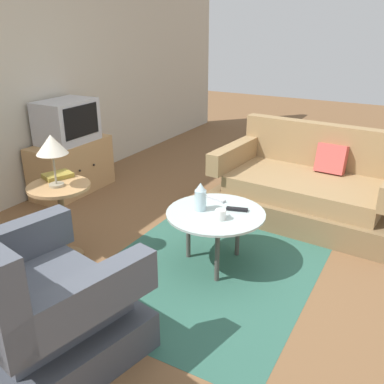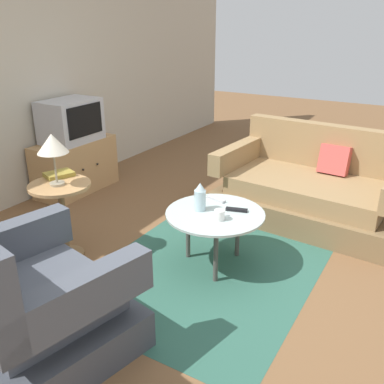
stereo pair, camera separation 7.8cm
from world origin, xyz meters
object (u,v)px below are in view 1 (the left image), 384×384
(book, at_px, (58,175))
(armchair, at_px, (36,309))
(coffee_table, at_px, (215,217))
(tv_remote_silver, at_px, (216,199))
(mug, at_px, (221,214))
(table_lamp, at_px, (52,146))
(tv_remote_dark, at_px, (237,209))
(couch, at_px, (309,189))
(television, at_px, (67,121))
(tv_stand, at_px, (72,167))
(side_table, at_px, (61,206))
(vase, at_px, (200,197))

(book, bearing_deg, armchair, -121.07)
(coffee_table, relative_size, tv_remote_silver, 4.19)
(book, bearing_deg, mug, -57.27)
(table_lamp, distance_m, mug, 1.36)
(tv_remote_dark, bearing_deg, couch, -119.24)
(coffee_table, relative_size, mug, 6.25)
(book, bearing_deg, tv_remote_silver, -41.91)
(armchair, bearing_deg, table_lamp, 139.81)
(coffee_table, relative_size, television, 1.24)
(television, bearing_deg, tv_stand, 90.00)
(television, relative_size, mug, 5.03)
(armchair, bearing_deg, television, 141.73)
(side_table, bearing_deg, table_lamp, -172.42)
(tv_remote_dark, bearing_deg, mug, 62.01)
(tv_stand, height_order, book, book)
(armchair, distance_m, tv_remote_silver, 1.65)
(table_lamp, bearing_deg, tv_remote_dark, -62.90)
(tv_remote_silver, bearing_deg, table_lamp, -128.46)
(coffee_table, xyz_separation_m, television, (0.63, 2.11, 0.40))
(armchair, distance_m, mug, 1.42)
(tv_stand, xyz_separation_m, mug, (-0.72, -2.20, 0.20))
(coffee_table, distance_m, side_table, 1.23)
(coffee_table, distance_m, book, 1.33)
(armchair, height_order, mug, armchair)
(mug, xyz_separation_m, tv_remote_dark, (0.20, -0.04, -0.03))
(couch, height_order, tv_remote_dark, couch)
(vase, bearing_deg, coffee_table, -81.47)
(coffee_table, xyz_separation_m, mug, (-0.09, -0.09, 0.08))
(side_table, distance_m, vase, 1.11)
(couch, distance_m, mug, 1.42)
(armchair, bearing_deg, book, 140.58)
(television, xyz_separation_m, tv_remote_silver, (-0.41, -2.01, -0.35))
(coffee_table, bearing_deg, television, 73.46)
(vase, bearing_deg, couch, -22.26)
(tv_stand, distance_m, television, 0.52)
(vase, bearing_deg, book, 107.80)
(vase, bearing_deg, television, 72.02)
(armchair, xyz_separation_m, coffee_table, (1.39, -0.45, 0.10))
(couch, relative_size, book, 6.86)
(armchair, relative_size, couch, 0.63)
(tv_remote_silver, height_order, book, book)
(television, xyz_separation_m, tv_remote_dark, (-0.52, -2.24, -0.35))
(couch, relative_size, tv_remote_dark, 10.30)
(armchair, height_order, table_lamp, table_lamp)
(side_table, height_order, mug, side_table)
(armchair, bearing_deg, side_table, 139.25)
(television, bearing_deg, couch, -75.61)
(couch, xyz_separation_m, coffee_table, (-1.27, 0.40, 0.13))
(coffee_table, xyz_separation_m, table_lamp, (-0.53, 1.11, 0.55))
(couch, bearing_deg, mug, 81.53)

